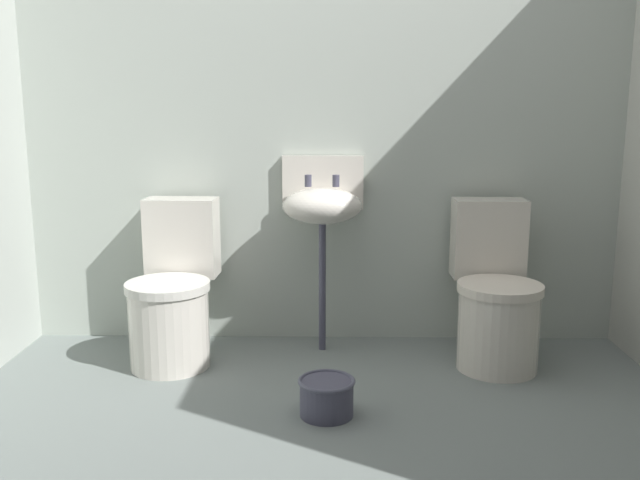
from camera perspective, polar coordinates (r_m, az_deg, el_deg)
The scene contains 6 objects.
ground_plane at distance 2.78m, azimuth -0.11°, elevation -16.26°, with size 3.50×2.57×0.08m, color slate.
wall_back at distance 3.61m, azimuth 0.26°, elevation 9.82°, with size 3.50×0.10×2.31m, color #B2BBB0.
toilet_left at distance 3.42m, azimuth -12.17°, elevation -4.69°, with size 0.41×0.60×0.78m.
toilet_right at distance 3.43m, azimuth 14.43°, elevation -4.78°, with size 0.40×0.59×0.78m.
sink at distance 3.43m, azimuth 0.16°, elevation 2.99°, with size 0.42×0.35×0.99m.
bucket at distance 2.84m, azimuth 0.55°, elevation -12.92°, with size 0.23×0.23×0.15m.
Camera 1 is at (0.05, -2.47, 1.24)m, focal length 38.30 mm.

